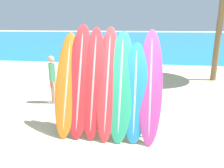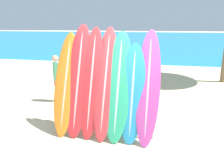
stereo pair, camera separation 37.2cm
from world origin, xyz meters
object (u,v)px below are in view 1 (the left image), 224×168
at_px(person_far_left, 52,78).
at_px(surfboard_slot_1, 80,80).
at_px(surfboard_slot_2, 94,82).
at_px(surfboard_slot_4, 121,85).
at_px(surfboard_slot_5, 135,92).
at_px(surfboard_slot_0, 67,84).
at_px(person_near_water, 127,58).
at_px(surfboard_rack, 107,113).
at_px(surfboard_slot_3, 108,83).
at_px(surfboard_slot_6, 151,86).
at_px(person_mid_beach, 132,65).

bearing_deg(person_far_left, surfboard_slot_1, -179.78).
xyz_separation_m(surfboard_slot_2, surfboard_slot_4, (0.62, -0.01, -0.04)).
relative_size(surfboard_slot_4, person_far_left, 1.53).
distance_m(surfboard_slot_2, surfboard_slot_5, 0.96).
xyz_separation_m(surfboard_slot_0, person_near_water, (0.89, 5.82, -0.26)).
distance_m(surfboard_slot_0, surfboard_slot_2, 0.63).
bearing_deg(surfboard_rack, surfboard_slot_2, 167.35).
xyz_separation_m(surfboard_slot_2, surfboard_slot_3, (0.32, 0.01, 0.00)).
bearing_deg(surfboard_slot_5, surfboard_slot_0, 178.49).
xyz_separation_m(surfboard_slot_4, surfboard_slot_5, (0.33, -0.05, -0.13)).
bearing_deg(person_near_water, surfboard_rack, -135.74).
height_order(surfboard_rack, surfboard_slot_6, surfboard_slot_6).
xyz_separation_m(surfboard_slot_3, person_mid_beach, (0.29, 4.50, -0.39)).
bearing_deg(surfboard_slot_4, surfboard_slot_0, -179.68).
bearing_deg(surfboard_slot_5, surfboard_slot_6, 11.73).
distance_m(person_near_water, person_mid_beach, 1.34).
relative_size(surfboard_rack, surfboard_slot_4, 0.94).
distance_m(surfboard_slot_0, surfboard_slot_1, 0.32).
distance_m(surfboard_slot_0, surfboard_slot_5, 1.57).
relative_size(surfboard_slot_3, surfboard_slot_4, 1.04).
height_order(surfboard_rack, surfboard_slot_3, surfboard_slot_3).
distance_m(surfboard_rack, surfboard_slot_3, 0.71).
bearing_deg(person_mid_beach, surfboard_slot_4, 93.78).
distance_m(surfboard_slot_2, person_far_left, 2.52).
relative_size(surfboard_slot_0, surfboard_slot_5, 1.10).
bearing_deg(surfboard_slot_3, person_near_water, 90.52).
relative_size(surfboard_slot_1, person_near_water, 1.53).
height_order(surfboard_slot_1, person_mid_beach, surfboard_slot_1).
relative_size(surfboard_slot_0, surfboard_slot_4, 0.98).
relative_size(surfboard_slot_3, person_near_water, 1.49).
height_order(person_near_water, person_far_left, person_near_water).
bearing_deg(surfboard_slot_3, surfboard_rack, -95.34).
distance_m(surfboard_slot_2, surfboard_slot_6, 1.27).
bearing_deg(surfboard_slot_4, surfboard_slot_1, 178.34).
distance_m(surfboard_slot_1, surfboard_slot_6, 1.59).
relative_size(surfboard_slot_0, surfboard_slot_3, 0.94).
distance_m(surfboard_slot_3, surfboard_slot_5, 0.65).
relative_size(surfboard_slot_2, surfboard_slot_3, 1.00).
relative_size(person_mid_beach, person_far_left, 0.99).
distance_m(surfboard_slot_1, surfboard_slot_2, 0.33).
bearing_deg(surfboard_slot_0, person_near_water, 81.32).
bearing_deg(person_far_left, surfboard_slot_5, -163.27).
height_order(surfboard_slot_1, surfboard_slot_5, surfboard_slot_1).
relative_size(surfboard_slot_1, person_mid_beach, 1.63).
height_order(surfboard_slot_0, person_far_left, surfboard_slot_0).
distance_m(surfboard_slot_1, surfboard_slot_5, 1.28).
xyz_separation_m(person_near_water, person_far_left, (-2.03, -4.05, -0.05)).
height_order(surfboard_slot_2, person_far_left, surfboard_slot_2).
distance_m(surfboard_slot_4, person_far_left, 2.98).
relative_size(surfboard_slot_3, person_mid_beach, 1.60).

